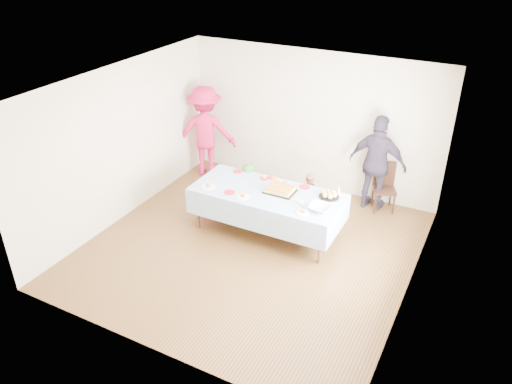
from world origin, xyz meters
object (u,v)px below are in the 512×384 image
dining_chair (384,184)px  adult_left (206,131)px  birthday_cake (280,190)px  party_table (267,195)px

dining_chair → adult_left: bearing=160.1°
dining_chair → adult_left: adult_left is taller
birthday_cake → adult_left: (-2.31, 1.37, 0.11)m
party_table → dining_chair: dining_chair is taller
party_table → adult_left: 2.59m
party_table → adult_left: adult_left is taller
party_table → adult_left: bearing=145.4°
party_table → dining_chair: size_ratio=2.82×
dining_chair → birthday_cake: bearing=-153.4°
birthday_cake → dining_chair: bearing=50.6°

